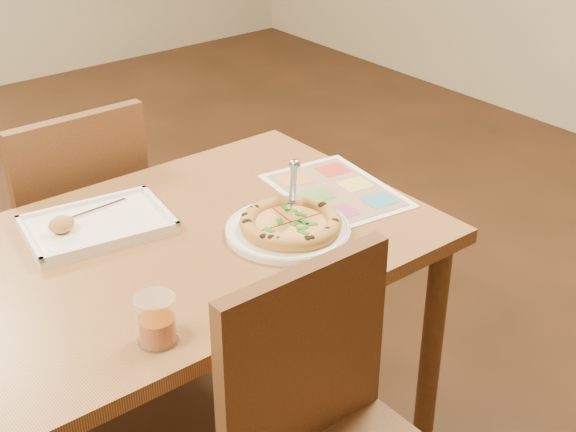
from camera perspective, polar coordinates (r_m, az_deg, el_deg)
dining_table at (r=2.05m, az=-8.03°, el=-4.01°), size 1.30×0.85×0.72m
chair_near at (r=1.70m, az=3.10°, el=-14.56°), size 0.42×0.42×0.47m
chair_far at (r=2.56m, az=-14.97°, el=0.47°), size 0.42×0.42×0.47m
plate at (r=2.03m, az=0.00°, el=-1.03°), size 0.33×0.33×0.02m
pizza at (r=2.02m, az=0.19°, el=-0.54°), size 0.26×0.26×0.04m
pizza_cutter at (r=2.04m, az=0.35°, el=1.81°), size 0.13×0.14×0.10m
appetizer_tray at (r=2.10m, az=-13.57°, el=-0.74°), size 0.39×0.30×0.06m
glass_tumbler at (r=1.66m, az=-9.33°, el=-7.49°), size 0.09×0.09×0.11m
menu at (r=2.25m, az=3.43°, el=1.83°), size 0.33×0.43×0.00m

